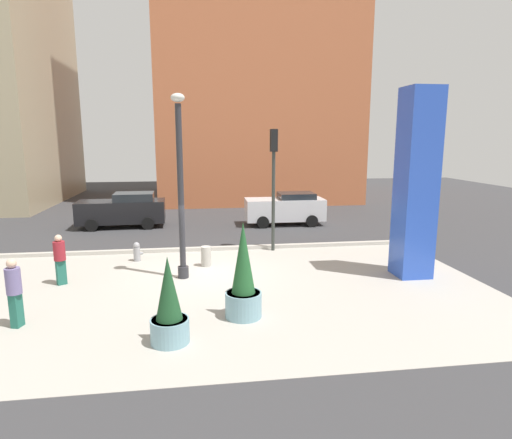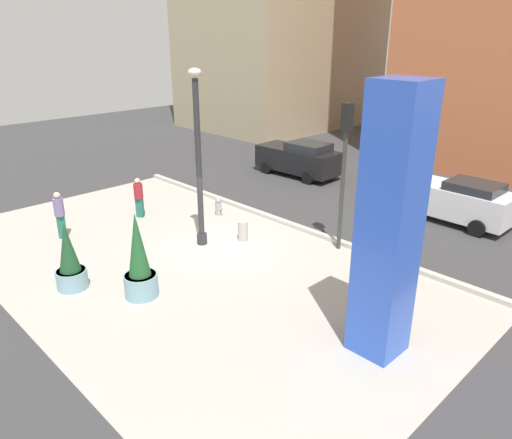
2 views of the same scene
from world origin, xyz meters
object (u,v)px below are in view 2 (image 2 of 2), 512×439
potted_plant_near_left (69,262)px  car_curb_east (299,158)px  traffic_light_far_side (345,155)px  pedestrian_on_sidewalk (139,196)px  potted_plant_curbside (139,264)px  concrete_bollard (243,231)px  car_intersection (457,200)px  art_pillar_blue (389,228)px  pedestrian_by_curb (60,213)px  lamp_post (199,164)px  fire_hydrant (218,206)px

potted_plant_near_left → car_curb_east: 14.22m
traffic_light_far_side → pedestrian_on_sidewalk: traffic_light_far_side is taller
potted_plant_curbside → traffic_light_far_side: (2.00, 6.69, 2.33)m
concrete_bollard → car_intersection: car_intersection is taller
art_pillar_blue → potted_plant_curbside: bearing=-156.0°
art_pillar_blue → pedestrian_on_sidewalk: bearing=176.7°
car_curb_east → pedestrian_on_sidewalk: 9.28m
car_curb_east → pedestrian_by_curb: size_ratio=2.57×
traffic_light_far_side → car_intersection: traffic_light_far_side is taller
lamp_post → potted_plant_near_left: (-0.19, -4.73, -2.10)m
pedestrian_by_curb → concrete_bollard: bearing=43.6°
car_intersection → pedestrian_on_sidewalk: 12.70m
lamp_post → concrete_bollard: lamp_post is taller
concrete_bollard → art_pillar_blue: bearing=-16.6°
lamp_post → pedestrian_by_curb: (-4.02, -3.33, -1.96)m
art_pillar_blue → pedestrian_by_curb: (-11.76, -2.52, -2.16)m
potted_plant_curbside → traffic_light_far_side: size_ratio=0.51×
concrete_bollard → traffic_light_far_side: (2.86, 1.92, 2.98)m
potted_plant_near_left → car_curb_east: bearing=102.9°
potted_plant_curbside → fire_hydrant: 6.80m
art_pillar_blue → traffic_light_far_side: bearing=135.7°
art_pillar_blue → car_intersection: art_pillar_blue is taller
car_curb_east → pedestrian_by_curb: 12.48m
lamp_post → art_pillar_blue: art_pillar_blue is taller
potted_plant_near_left → car_curb_east: potted_plant_near_left is taller
potted_plant_curbside → traffic_light_far_side: 7.36m
pedestrian_on_sidewalk → potted_plant_curbside: bearing=-31.4°
potted_plant_near_left → concrete_bollard: 6.08m
concrete_bollard → car_curb_east: size_ratio=0.16×
fire_hydrant → car_curb_east: (-1.55, 6.82, 0.55)m
potted_plant_near_left → pedestrian_by_curb: bearing=159.9°
potted_plant_curbside → concrete_bollard: bearing=100.2°
potted_plant_near_left → pedestrian_by_curb: (-3.83, 1.40, 0.15)m
fire_hydrant → art_pillar_blue: bearing=-18.0°
car_intersection → car_curb_east: bearing=176.5°
potted_plant_near_left → pedestrian_on_sidewalk: (-3.69, 4.59, 0.07)m
lamp_post → pedestrian_by_curb: lamp_post is taller
art_pillar_blue → car_curb_east: (-11.10, 9.94, -2.23)m
concrete_bollard → pedestrian_on_sidewalk: bearing=-163.4°
car_intersection → pedestrian_by_curb: 15.16m
lamp_post → concrete_bollard: bearing=57.5°
potted_plant_near_left → traffic_light_far_side: size_ratio=0.41×
pedestrian_by_curb → lamp_post: bearing=39.7°
potted_plant_near_left → traffic_light_far_side: 9.14m
lamp_post → potted_plant_near_left: bearing=-92.2°
potted_plant_near_left → pedestrian_on_sidewalk: potted_plant_near_left is taller
lamp_post → potted_plant_curbside: lamp_post is taller
pedestrian_on_sidewalk → pedestrian_by_curb: bearing=-92.5°
fire_hydrant → car_intersection: size_ratio=0.17×
traffic_light_far_side → car_intersection: bearing=72.8°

